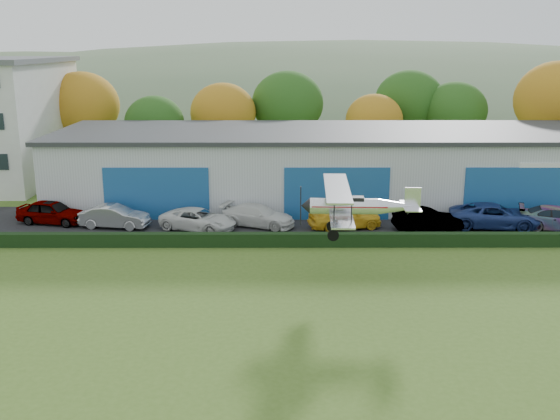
{
  "coord_description": "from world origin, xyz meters",
  "views": [
    {
      "loc": [
        1.13,
        -19.6,
        11.45
      ],
      "look_at": [
        1.2,
        12.12,
        3.25
      ],
      "focal_mm": 41.14,
      "sensor_mm": 36.0,
      "label": 1
    }
  ],
  "objects_px": {
    "car_1": "(115,217)",
    "car_6": "(494,216)",
    "car_4": "(345,216)",
    "hangar": "(330,165)",
    "biplane": "(354,205)",
    "car_2": "(198,219)",
    "car_3": "(258,216)",
    "car_5": "(427,219)",
    "car_0": "(52,212)"
  },
  "relations": [
    {
      "from": "car_0",
      "to": "car_4",
      "type": "relative_size",
      "value": 0.98
    },
    {
      "from": "hangar",
      "to": "car_1",
      "type": "xyz_separation_m",
      "value": [
        -14.38,
        -7.92,
        -1.88
      ]
    },
    {
      "from": "car_4",
      "to": "car_1",
      "type": "bearing_deg",
      "value": 75.4
    },
    {
      "from": "car_4",
      "to": "biplane",
      "type": "distance_m",
      "value": 10.13
    },
    {
      "from": "hangar",
      "to": "biplane",
      "type": "relative_size",
      "value": 6.19
    },
    {
      "from": "car_0",
      "to": "car_2",
      "type": "xyz_separation_m",
      "value": [
        9.79,
        -1.54,
        -0.1
      ]
    },
    {
      "from": "car_3",
      "to": "biplane",
      "type": "xyz_separation_m",
      "value": [
        4.96,
        -10.15,
        3.26
      ]
    },
    {
      "from": "hangar",
      "to": "car_6",
      "type": "xyz_separation_m",
      "value": [
        9.96,
        -8.01,
        -1.83
      ]
    },
    {
      "from": "car_3",
      "to": "hangar",
      "type": "bearing_deg",
      "value": -13.35
    },
    {
      "from": "biplane",
      "to": "car_6",
      "type": "bearing_deg",
      "value": 46.37
    },
    {
      "from": "car_4",
      "to": "car_6",
      "type": "relative_size",
      "value": 0.83
    },
    {
      "from": "car_2",
      "to": "car_3",
      "type": "relative_size",
      "value": 1.01
    },
    {
      "from": "hangar",
      "to": "car_5",
      "type": "xyz_separation_m",
      "value": [
        5.53,
        -8.58,
        -1.9
      ]
    },
    {
      "from": "car_1",
      "to": "car_3",
      "type": "xyz_separation_m",
      "value": [
        9.18,
        0.3,
        -0.02
      ]
    },
    {
      "from": "car_1",
      "to": "car_4",
      "type": "relative_size",
      "value": 0.95
    },
    {
      "from": "car_3",
      "to": "car_6",
      "type": "height_order",
      "value": "car_6"
    },
    {
      "from": "car_0",
      "to": "biplane",
      "type": "distance_m",
      "value": 21.69
    },
    {
      "from": "hangar",
      "to": "car_0",
      "type": "distance_m",
      "value": 20.07
    },
    {
      "from": "car_1",
      "to": "car_5",
      "type": "distance_m",
      "value": 19.92
    },
    {
      "from": "hangar",
      "to": "car_4",
      "type": "xyz_separation_m",
      "value": [
        0.35,
        -8.16,
        -1.82
      ]
    },
    {
      "from": "hangar",
      "to": "car_3",
      "type": "relative_size",
      "value": 8.42
    },
    {
      "from": "car_1",
      "to": "car_2",
      "type": "distance_m",
      "value": 5.45
    },
    {
      "from": "hangar",
      "to": "car_6",
      "type": "height_order",
      "value": "hangar"
    },
    {
      "from": "hangar",
      "to": "car_2",
      "type": "bearing_deg",
      "value": -136.61
    },
    {
      "from": "car_2",
      "to": "car_5",
      "type": "xyz_separation_m",
      "value": [
        14.49,
        -0.12,
        0.03
      ]
    },
    {
      "from": "car_4",
      "to": "biplane",
      "type": "bearing_deg",
      "value": 162.86
    },
    {
      "from": "hangar",
      "to": "car_4",
      "type": "height_order",
      "value": "hangar"
    },
    {
      "from": "car_4",
      "to": "car_2",
      "type": "bearing_deg",
      "value": 78.21
    },
    {
      "from": "car_4",
      "to": "car_6",
      "type": "distance_m",
      "value": 9.6
    },
    {
      "from": "car_0",
      "to": "car_3",
      "type": "distance_m",
      "value": 13.57
    },
    {
      "from": "hangar",
      "to": "car_6",
      "type": "bearing_deg",
      "value": -38.83
    },
    {
      "from": "car_2",
      "to": "car_3",
      "type": "distance_m",
      "value": 3.85
    },
    {
      "from": "car_0",
      "to": "biplane",
      "type": "relative_size",
      "value": 0.69
    },
    {
      "from": "car_1",
      "to": "car_5",
      "type": "xyz_separation_m",
      "value": [
        19.91,
        -0.66,
        -0.01
      ]
    },
    {
      "from": "car_4",
      "to": "car_5",
      "type": "xyz_separation_m",
      "value": [
        5.18,
        -0.42,
        -0.08
      ]
    },
    {
      "from": "car_2",
      "to": "car_3",
      "type": "xyz_separation_m",
      "value": [
        3.76,
        0.85,
        0.02
      ]
    },
    {
      "from": "car_2",
      "to": "car_6",
      "type": "relative_size",
      "value": 0.87
    },
    {
      "from": "hangar",
      "to": "car_5",
      "type": "relative_size",
      "value": 9.44
    },
    {
      "from": "car_2",
      "to": "car_3",
      "type": "height_order",
      "value": "car_3"
    },
    {
      "from": "hangar",
      "to": "car_0",
      "type": "xyz_separation_m",
      "value": [
        -18.75,
        -6.92,
        -1.83
      ]
    },
    {
      "from": "car_1",
      "to": "car_6",
      "type": "xyz_separation_m",
      "value": [
        24.34,
        -0.1,
        0.06
      ]
    },
    {
      "from": "car_0",
      "to": "hangar",
      "type": "bearing_deg",
      "value": -57.09
    },
    {
      "from": "car_1",
      "to": "biplane",
      "type": "relative_size",
      "value": 0.67
    },
    {
      "from": "car_0",
      "to": "car_3",
      "type": "relative_size",
      "value": 0.94
    },
    {
      "from": "car_4",
      "to": "hangar",
      "type": "bearing_deg",
      "value": -11.17
    },
    {
      "from": "car_3",
      "to": "biplane",
      "type": "distance_m",
      "value": 11.76
    },
    {
      "from": "car_4",
      "to": "biplane",
      "type": "xyz_separation_m",
      "value": [
        -0.59,
        -9.61,
        3.17
      ]
    },
    {
      "from": "hangar",
      "to": "car_1",
      "type": "distance_m",
      "value": 16.52
    },
    {
      "from": "car_2",
      "to": "car_5",
      "type": "distance_m",
      "value": 14.49
    },
    {
      "from": "car_0",
      "to": "car_6",
      "type": "height_order",
      "value": "car_6"
    }
  ]
}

